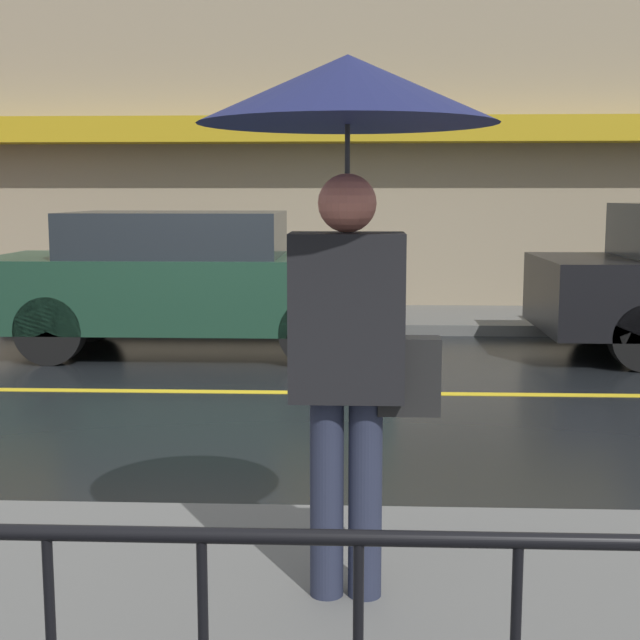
# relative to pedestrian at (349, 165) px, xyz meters

# --- Properties ---
(ground_plane) EXTENTS (80.00, 80.00, 0.00)m
(ground_plane) POSITION_rel_pedestrian_xyz_m (-0.99, 4.22, -1.83)
(ground_plane) COLOR black
(sidewalk_far) EXTENTS (28.00, 1.98, 0.13)m
(sidewalk_far) POSITION_rel_pedestrian_xyz_m (-0.99, 8.41, -1.77)
(sidewalk_far) COLOR #60605E
(sidewalk_far) RESTS_ON ground_plane
(lane_marking) EXTENTS (25.20, 0.12, 0.01)m
(lane_marking) POSITION_rel_pedestrian_xyz_m (-0.99, 4.22, -1.83)
(lane_marking) COLOR gold
(lane_marking) RESTS_ON ground_plane
(building_storefront) EXTENTS (28.00, 0.85, 5.30)m
(building_storefront) POSITION_rel_pedestrian_xyz_m (-0.99, 9.52, 0.81)
(building_storefront) COLOR gray
(building_storefront) RESTS_ON ground_plane
(pedestrian) EXTENTS (1.12, 1.12, 2.10)m
(pedestrian) POSITION_rel_pedestrian_xyz_m (0.00, 0.00, 0.00)
(pedestrian) COLOR #23283D
(pedestrian) RESTS_ON sidewalk_near
(car_dark_green) EXTENTS (4.33, 1.71, 1.53)m
(car_dark_green) POSITION_rel_pedestrian_xyz_m (-1.78, 6.17, -1.04)
(car_dark_green) COLOR #193828
(car_dark_green) RESTS_ON ground_plane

